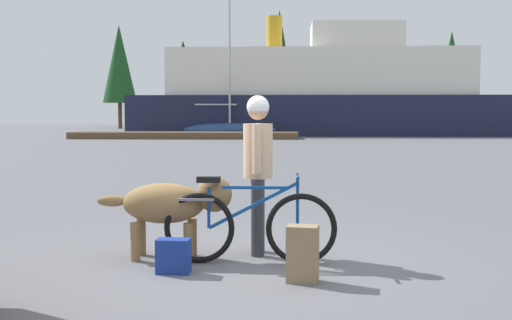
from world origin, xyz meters
TOP-DOWN VIEW (x-y plane):
  - ground_plane at (0.00, 0.00)m, footprint 160.00×160.00m
  - bicycle at (0.09, -0.09)m, footprint 1.78×0.44m
  - person_cyclist at (0.16, 0.36)m, footprint 0.32×0.53m
  - dog at (-0.72, 0.10)m, footprint 1.44×0.50m
  - backpack at (0.62, -0.78)m, footprint 0.31×0.25m
  - handbag_pannier at (-0.62, -0.52)m, footprint 0.33×0.19m
  - dock_pier at (-5.67, 31.71)m, footprint 13.72×2.59m
  - ferry_boat at (2.86, 38.67)m, footprint 25.92×7.12m
  - sailboat_moored at (-3.20, 34.72)m, footprint 6.08×1.70m
  - pine_tree_far_left at (-16.10, 56.23)m, footprint 3.36×3.36m
  - pine_tree_center at (-0.18, 54.60)m, footprint 3.08×3.08m
  - pine_tree_far_right at (16.50, 56.36)m, footprint 3.05×3.05m
  - pine_tree_mid_back at (-10.53, 61.31)m, footprint 4.26×4.26m

SIDE VIEW (x-z plane):
  - ground_plane at x=0.00m, z-range 0.00..0.00m
  - handbag_pannier at x=-0.62m, z-range 0.00..0.33m
  - dock_pier at x=-5.67m, z-range 0.00..0.40m
  - backpack at x=0.62m, z-range 0.00..0.52m
  - bicycle at x=0.09m, z-range -0.07..0.85m
  - sailboat_moored at x=-3.20m, z-range -4.31..5.39m
  - dog at x=-0.72m, z-range 0.15..1.03m
  - person_cyclist at x=0.16m, z-range 0.18..1.91m
  - ferry_boat at x=2.86m, z-range -1.27..7.06m
  - pine_tree_mid_back at x=-10.53m, z-range 1.22..10.48m
  - pine_tree_far_right at x=16.50m, z-range 1.21..10.70m
  - pine_tree_far_left at x=-16.10m, z-range 1.27..11.57m
  - pine_tree_center at x=-0.18m, z-range 1.16..12.52m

